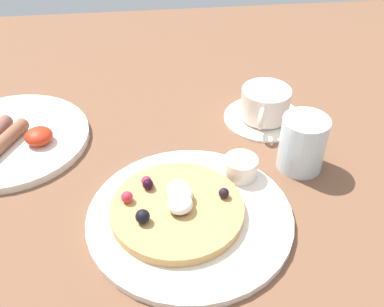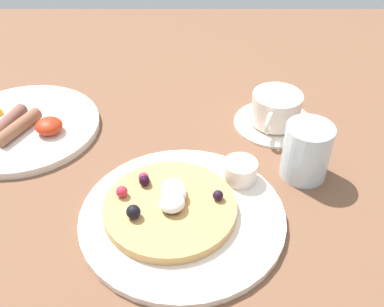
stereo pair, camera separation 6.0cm
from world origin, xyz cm
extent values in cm
cube|color=brown|center=(0.00, 0.00, -1.50)|extent=(165.33, 135.42, 3.00)
cylinder|color=silver|center=(4.60, -7.07, 0.53)|extent=(27.78, 27.78, 1.06)
cylinder|color=tan|center=(2.93, -6.67, 1.76)|extent=(17.95, 17.95, 1.40)
sphere|color=red|center=(4.07, -6.10, 3.33)|extent=(1.75, 1.75, 1.75)
sphere|color=black|center=(3.65, -7.96, 3.27)|extent=(1.62, 1.62, 1.62)
sphere|color=#C92B3D|center=(-3.58, -5.01, 3.24)|extent=(1.58, 1.58, 1.58)
sphere|color=black|center=(2.99, -8.01, 3.31)|extent=(1.71, 1.71, 1.71)
sphere|color=#C82443|center=(-0.88, -2.08, 3.18)|extent=(1.44, 1.44, 1.44)
sphere|color=black|center=(-1.62, -8.92, 3.39)|extent=(1.87, 1.87, 1.87)
sphere|color=black|center=(-0.71, -2.80, 3.21)|extent=(1.51, 1.51, 1.51)
sphere|color=black|center=(9.38, -5.67, 3.17)|extent=(1.43, 1.43, 1.43)
ellipsoid|color=white|center=(3.48, -5.65, 3.47)|extent=(3.39, 3.39, 2.03)
ellipsoid|color=white|center=(3.27, -7.36, 3.48)|extent=(3.42, 3.42, 2.05)
ellipsoid|color=white|center=(3.29, -4.50, 3.43)|extent=(3.26, 3.26, 1.95)
cylinder|color=silver|center=(12.85, 0.18, 2.59)|extent=(4.93, 4.93, 3.06)
cylinder|color=#532806|center=(12.85, 0.18, 3.20)|extent=(4.04, 4.04, 0.37)
cylinder|color=silver|center=(-22.85, 13.61, 0.62)|extent=(25.67, 25.67, 1.25)
cylinder|color=brown|center=(-22.53, 11.27, 2.34)|extent=(5.90, 9.12, 2.19)
ellipsoid|color=red|center=(-17.55, 11.31, 2.46)|extent=(4.41, 4.41, 2.43)
cylinder|color=#F4E6CD|center=(20.17, 15.29, 0.40)|extent=(13.94, 13.94, 0.81)
cylinder|color=silver|center=(20.17, 15.29, 3.41)|extent=(8.42, 8.42, 5.20)
torus|color=silver|center=(18.29, 10.43, 3.67)|extent=(2.09, 3.75, 3.71)
cylinder|color=brown|center=(20.17, 15.29, 5.07)|extent=(7.15, 7.15, 0.42)
cylinder|color=silver|center=(22.61, 2.34, 4.31)|extent=(6.95, 6.95, 8.61)
camera|label=1|loc=(-0.10, -49.50, 46.07)|focal=42.89mm
camera|label=2|loc=(5.90, -49.84, 46.07)|focal=42.89mm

